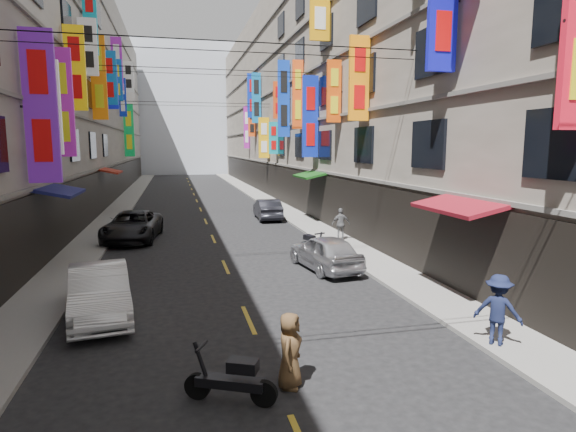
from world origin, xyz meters
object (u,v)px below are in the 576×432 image
car_left_mid (99,292)px  car_right_far (267,209)px  pedestrian_rnear (498,310)px  car_left_far (133,226)px  scooter_crossing (232,380)px  pedestrian_crossing (290,350)px  pedestrian_rfar (341,224)px  scooter_far_right (312,245)px  car_right_mid (325,252)px

car_left_mid → car_right_far: size_ratio=1.08×
car_left_mid → pedestrian_rnear: (9.40, -4.40, 0.24)m
car_left_far → car_right_far: bearing=40.3°
scooter_crossing → pedestrian_crossing: bearing=-49.0°
car_left_mid → pedestrian_rfar: pedestrian_rfar is taller
scooter_far_right → car_left_mid: size_ratio=0.40×
scooter_crossing → car_right_far: size_ratio=0.41×
scooter_far_right → pedestrian_rnear: size_ratio=1.05×
scooter_crossing → car_left_mid: car_left_mid is taller
scooter_far_right → pedestrian_rnear: pedestrian_rnear is taller
car_left_mid → pedestrian_rfar: (10.11, 8.52, 0.19)m
car_left_far → car_right_mid: size_ratio=1.31×
car_left_far → pedestrian_rfar: size_ratio=3.33×
scooter_crossing → car_left_mid: bearing=55.1°
car_right_far → pedestrian_rnear: bearing=95.9°
car_right_far → pedestrian_crossing: (-3.77, -21.85, 0.09)m
car_right_far → car_right_mid: bearing=90.9°
car_left_far → car_right_mid: car_left_far is taller
car_right_far → pedestrian_crossing: bearing=82.3°
scooter_crossing → pedestrian_rfar: 15.60m
car_left_far → car_right_far: car_left_far is taller
car_right_mid → car_right_far: (0.28, 13.22, -0.02)m
scooter_far_right → car_right_far: (0.08, 10.71, 0.23)m
pedestrian_rnear → pedestrian_rfar: (0.71, 12.92, -0.04)m
car_left_mid → car_right_mid: car_left_mid is taller
scooter_crossing → car_right_far: 22.73m
scooter_far_right → pedestrian_crossing: bearing=54.1°
car_left_mid → pedestrian_rfar: bearing=31.4°
car_left_far → car_right_far: (8.00, 5.35, -0.06)m
car_left_mid → pedestrian_rfar: 13.22m
pedestrian_rnear → pedestrian_crossing: (-5.17, -0.65, -0.19)m
pedestrian_crossing → car_right_far: bearing=17.4°
scooter_far_right → pedestrian_crossing: pedestrian_crossing is taller
car_right_far → pedestrian_rfar: 8.55m
scooter_crossing → car_left_far: size_ratio=0.32×
car_right_far → pedestrian_rfar: (2.11, -8.28, 0.24)m
pedestrian_rfar → car_left_mid: bearing=43.2°
scooter_crossing → car_right_mid: car_right_mid is taller
pedestrian_crossing → car_left_mid: bearing=67.1°
scooter_far_right → scooter_crossing: bearing=49.4°
car_right_mid → pedestrian_crossing: size_ratio=2.65×
car_left_mid → pedestrian_crossing: pedestrian_crossing is taller
scooter_far_right → pedestrian_rfar: pedestrian_rfar is taller
scooter_crossing → pedestrian_rfar: (7.06, 13.90, 0.47)m
pedestrian_rfar → pedestrian_crossing: size_ratio=1.04×
scooter_far_right → car_right_far: car_right_far is taller
car_right_far → pedestrian_rnear: size_ratio=2.43×
car_right_mid → pedestrian_rfar: (2.39, 4.94, 0.23)m
car_right_far → pedestrian_rnear: (1.40, -21.20, 0.29)m
pedestrian_rnear → car_left_far: bearing=-14.7°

